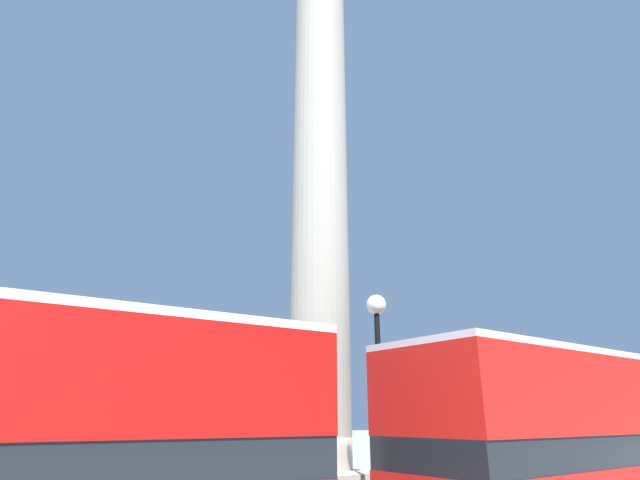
% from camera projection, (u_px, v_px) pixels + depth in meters
% --- Properties ---
extents(monument_column, '(5.07, 5.07, 22.54)m').
position_uv_depth(monument_column, '(320.00, 239.00, 17.15)').
color(monument_column, '#A39E8E').
rests_on(monument_column, ground_plane).
extents(bus_a, '(11.03, 3.45, 4.31)m').
position_uv_depth(bus_a, '(596.00, 450.00, 10.79)').
color(bus_a, red).
rests_on(bus_a, ground_plane).
extents(street_lamp, '(0.51, 0.51, 6.03)m').
position_uv_depth(street_lamp, '(379.00, 383.00, 12.12)').
color(street_lamp, black).
rests_on(street_lamp, ground_plane).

